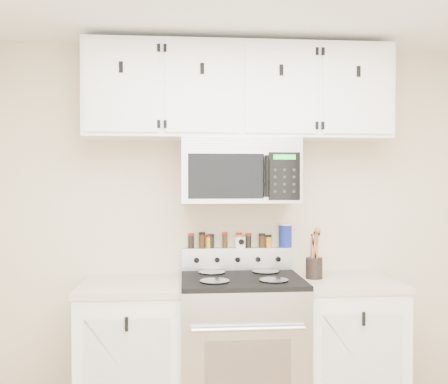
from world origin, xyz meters
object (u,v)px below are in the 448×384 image
Objects in this scene: microwave at (239,171)px; utensil_crock at (314,266)px; range at (241,349)px; salt_canister at (285,235)px.

utensil_crock is (0.49, -0.06, -0.63)m from microwave.
range is at bearing -90.23° from microwave.
microwave reaches higher than range.
utensil_crock reaches higher than range.
range is at bearing -172.38° from utensil_crock.
utensil_crock is (0.49, 0.07, 0.51)m from range.
microwave is 0.58m from salt_canister.
salt_canister is at bearing 24.61° from microwave.
microwave is 4.60× the size of salt_canister.
microwave reaches higher than utensil_crock.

